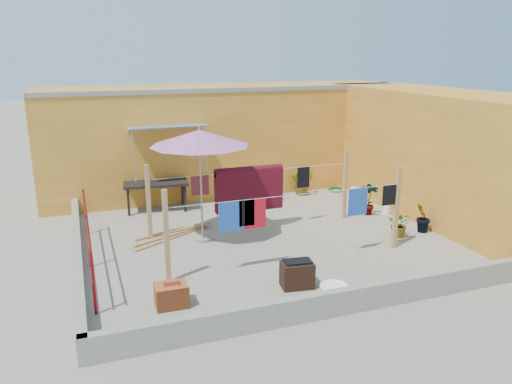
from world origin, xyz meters
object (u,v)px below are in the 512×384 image
at_px(outdoor_table, 156,185).
at_px(water_jug_b, 354,193).
at_px(water_jug_a, 386,208).
at_px(brazier, 297,274).
at_px(plant_back_a, 302,182).
at_px(patio_umbrella, 200,139).
at_px(white_basin, 334,287).
at_px(brick_stack, 172,295).
at_px(green_hose, 336,190).

relative_size(outdoor_table, water_jug_b, 5.06).
xyz_separation_m(outdoor_table, water_jug_a, (5.68, -2.47, -0.56)).
bearing_deg(brazier, plant_back_a, 64.07).
bearing_deg(brazier, water_jug_a, 37.64).
xyz_separation_m(patio_umbrella, plant_back_a, (3.78, 2.74, -1.97)).
relative_size(patio_umbrella, brazier, 4.23).
relative_size(brazier, white_basin, 1.18).
bearing_deg(brick_stack, brazier, -1.76).
distance_m(water_jug_a, green_hose, 2.53).
distance_m(patio_umbrella, brazier, 3.73).
bearing_deg(brick_stack, water_jug_b, 36.49).
relative_size(green_hose, plant_back_a, 0.67).
bearing_deg(plant_back_a, green_hose, 0.00).
distance_m(water_jug_b, plant_back_a, 1.58).
distance_m(patio_umbrella, water_jug_b, 5.83).
height_order(brick_stack, water_jug_a, brick_stack).
height_order(brazier, water_jug_b, brazier).
distance_m(brick_stack, white_basin, 2.92).
bearing_deg(white_basin, green_hose, 60.74).
bearing_deg(water_jug_b, plant_back_a, 145.53).
bearing_deg(plant_back_a, outdoor_table, -179.25).
bearing_deg(brazier, patio_umbrella, 109.89).
bearing_deg(green_hose, patio_umbrella, -151.21).
xyz_separation_m(white_basin, water_jug_b, (3.43, 5.09, 0.11)).
distance_m(outdoor_table, plant_back_a, 4.41).
height_order(patio_umbrella, brazier, patio_umbrella).
bearing_deg(plant_back_a, water_jug_b, -34.47).
bearing_deg(green_hose, water_jug_a, -87.94).
height_order(outdoor_table, brazier, outdoor_table).
distance_m(brick_stack, brazier, 2.30).
bearing_deg(water_jug_b, brazier, -130.27).
bearing_deg(water_jug_a, outdoor_table, 156.48).
relative_size(white_basin, water_jug_a, 1.49).
height_order(brazier, plant_back_a, plant_back_a).
relative_size(patio_umbrella, outdoor_table, 1.50).
distance_m(outdoor_table, green_hose, 5.63).
distance_m(brick_stack, plant_back_a, 7.50).
height_order(water_jug_a, water_jug_b, water_jug_a).
bearing_deg(water_jug_b, patio_umbrella, -159.91).
bearing_deg(white_basin, patio_umbrella, 116.84).
bearing_deg(green_hose, brick_stack, -138.27).
xyz_separation_m(brick_stack, green_hose, (6.23, 5.56, -0.17)).
relative_size(water_jug_a, water_jug_b, 1.01).
bearing_deg(white_basin, brazier, 150.11).
xyz_separation_m(outdoor_table, brick_stack, (-0.65, -5.50, -0.51)).
distance_m(water_jug_a, plant_back_a, 2.85).
bearing_deg(outdoor_table, brazier, -73.45).
bearing_deg(water_jug_b, white_basin, -124.03).
relative_size(white_basin, water_jug_b, 1.51).
relative_size(patio_umbrella, plant_back_a, 3.41).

